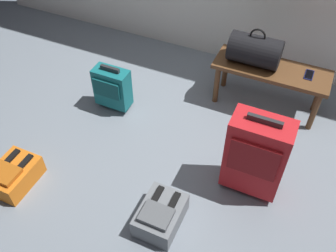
{
  "coord_description": "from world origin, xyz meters",
  "views": [
    {
      "loc": [
        0.68,
        -1.79,
        2.4
      ],
      "look_at": [
        -0.18,
        0.11,
        0.25
      ],
      "focal_mm": 39.86,
      "sensor_mm": 36.0,
      "label": 1
    }
  ],
  "objects_px": {
    "backpack_grey": "(160,215)",
    "duffel_bag_black": "(255,50)",
    "backpack_orange": "(14,175)",
    "bench": "(271,74)",
    "cell_phone": "(309,75)",
    "suitcase_small_teal": "(112,87)",
    "suitcase_upright_red": "(256,154)"
  },
  "relations": [
    {
      "from": "backpack_grey",
      "to": "duffel_bag_black",
      "type": "bearing_deg",
      "value": 83.04
    },
    {
      "from": "duffel_bag_black",
      "to": "backpack_orange",
      "type": "distance_m",
      "value": 2.2
    },
    {
      "from": "bench",
      "to": "cell_phone",
      "type": "height_order",
      "value": "cell_phone"
    },
    {
      "from": "duffel_bag_black",
      "to": "backpack_grey",
      "type": "height_order",
      "value": "duffel_bag_black"
    },
    {
      "from": "duffel_bag_black",
      "to": "cell_phone",
      "type": "relative_size",
      "value": 3.06
    },
    {
      "from": "suitcase_small_teal",
      "to": "backpack_orange",
      "type": "height_order",
      "value": "suitcase_small_teal"
    },
    {
      "from": "duffel_bag_black",
      "to": "backpack_orange",
      "type": "relative_size",
      "value": 1.16
    },
    {
      "from": "duffel_bag_black",
      "to": "suitcase_small_teal",
      "type": "xyz_separation_m",
      "value": [
        -1.1,
        -0.6,
        -0.33
      ]
    },
    {
      "from": "cell_phone",
      "to": "backpack_orange",
      "type": "distance_m",
      "value": 2.53
    },
    {
      "from": "duffel_bag_black",
      "to": "bench",
      "type": "bearing_deg",
      "value": -0.0
    },
    {
      "from": "duffel_bag_black",
      "to": "backpack_orange",
      "type": "bearing_deg",
      "value": -129.12
    },
    {
      "from": "bench",
      "to": "cell_phone",
      "type": "bearing_deg",
      "value": 4.77
    },
    {
      "from": "suitcase_upright_red",
      "to": "backpack_orange",
      "type": "relative_size",
      "value": 1.93
    },
    {
      "from": "suitcase_small_teal",
      "to": "backpack_grey",
      "type": "xyz_separation_m",
      "value": [
        0.91,
        -0.92,
        -0.15
      ]
    },
    {
      "from": "cell_phone",
      "to": "backpack_grey",
      "type": "bearing_deg",
      "value": -113.37
    },
    {
      "from": "backpack_grey",
      "to": "cell_phone",
      "type": "bearing_deg",
      "value": 66.63
    },
    {
      "from": "duffel_bag_black",
      "to": "backpack_grey",
      "type": "relative_size",
      "value": 1.16
    },
    {
      "from": "suitcase_small_teal",
      "to": "duffel_bag_black",
      "type": "bearing_deg",
      "value": 28.74
    },
    {
      "from": "suitcase_small_teal",
      "to": "backpack_orange",
      "type": "bearing_deg",
      "value": -103.79
    },
    {
      "from": "bench",
      "to": "suitcase_upright_red",
      "type": "height_order",
      "value": "suitcase_upright_red"
    },
    {
      "from": "suitcase_small_teal",
      "to": "backpack_grey",
      "type": "bearing_deg",
      "value": -45.36
    },
    {
      "from": "bench",
      "to": "backpack_grey",
      "type": "xyz_separation_m",
      "value": [
        -0.36,
        -1.52,
        -0.27
      ]
    },
    {
      "from": "cell_phone",
      "to": "suitcase_small_teal",
      "type": "bearing_deg",
      "value": -158.36
    },
    {
      "from": "duffel_bag_black",
      "to": "suitcase_upright_red",
      "type": "distance_m",
      "value": 1.02
    },
    {
      "from": "cell_phone",
      "to": "suitcase_upright_red",
      "type": "distance_m",
      "value": 1.0
    },
    {
      "from": "duffel_bag_black",
      "to": "backpack_orange",
      "type": "xyz_separation_m",
      "value": [
        -1.36,
        -1.67,
        -0.48
      ]
    },
    {
      "from": "bench",
      "to": "duffel_bag_black",
      "type": "xyz_separation_m",
      "value": [
        -0.18,
        0.0,
        0.2
      ]
    },
    {
      "from": "bench",
      "to": "backpack_orange",
      "type": "height_order",
      "value": "bench"
    },
    {
      "from": "bench",
      "to": "duffel_bag_black",
      "type": "bearing_deg",
      "value": 180.0
    },
    {
      "from": "bench",
      "to": "suitcase_small_teal",
      "type": "bearing_deg",
      "value": -154.72
    },
    {
      "from": "bench",
      "to": "suitcase_upright_red",
      "type": "relative_size",
      "value": 1.36
    },
    {
      "from": "cell_phone",
      "to": "bench",
      "type": "bearing_deg",
      "value": -175.23
    }
  ]
}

